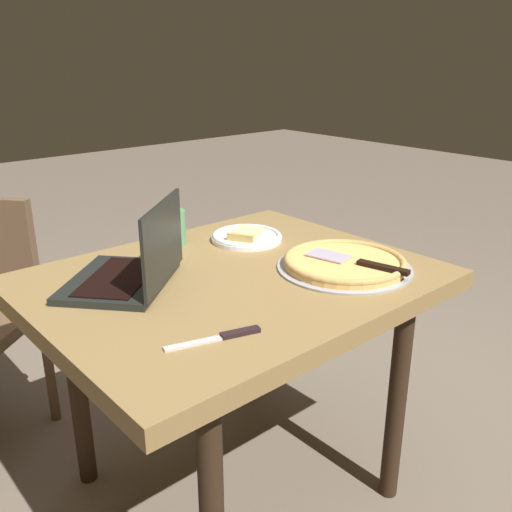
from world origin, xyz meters
TOP-DOWN VIEW (x-y plane):
  - ground_plane at (0.00, 0.00)m, footprint 12.00×12.00m
  - dining_table at (0.00, 0.00)m, footprint 1.02×0.82m
  - laptop at (0.23, -0.11)m, footprint 0.39×0.38m
  - pizza_plate at (-0.21, -0.19)m, footprint 0.22×0.22m
  - pizza_tray at (-0.26, 0.17)m, footprint 0.37×0.37m
  - table_knife at (0.24, 0.26)m, footprint 0.21×0.08m
  - drink_cup at (-0.02, -0.31)m, footprint 0.08×0.08m

SIDE VIEW (x-z plane):
  - ground_plane at x=0.00m, z-range 0.00..0.00m
  - dining_table at x=0.00m, z-range 0.27..0.98m
  - table_knife at x=0.24m, z-range 0.70..0.71m
  - pizza_plate at x=-0.21m, z-range 0.70..0.74m
  - pizza_tray at x=-0.26m, z-range 0.70..0.74m
  - laptop at x=0.23m, z-range 0.64..0.86m
  - drink_cup at x=-0.02m, z-range 0.71..0.81m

